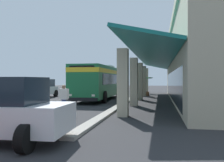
{
  "coord_description": "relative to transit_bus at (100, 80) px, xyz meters",
  "views": [
    {
      "loc": [
        21.54,
        8.08,
        1.89
      ],
      "look_at": [
        2.39,
        4.3,
        1.8
      ],
      "focal_mm": 39.2,
      "sensor_mm": 36.0,
      "label": 1
    }
  ],
  "objects": [
    {
      "name": "ground",
      "position": [
        1.34,
        5.61,
        -1.85
      ],
      "size": [
        120.0,
        120.0,
        0.0
      ],
      "primitive_type": "plane",
      "color": "#2D2D30"
    },
    {
      "name": "curb_strip",
      "position": [
        -0.28,
        2.85,
        -1.79
      ],
      "size": [
        32.11,
        0.5,
        0.12
      ],
      "primitive_type": "cube",
      "color": "#9E998E",
      "rests_on": "ground"
    },
    {
      "name": "transit_bus",
      "position": [
        0.0,
        0.0,
        0.0
      ],
      "size": [
        11.22,
        2.88,
        3.34
      ],
      "color": "#196638",
      "rests_on": "ground"
    },
    {
      "name": "pedestrian",
      "position": [
        10.05,
        0.41,
        -0.96
      ],
      "size": [
        0.35,
        0.66,
        1.61
      ],
      "color": "navy",
      "rests_on": "ground"
    },
    {
      "name": "parked_suv_silver",
      "position": [
        -1.25,
        -6.78,
        -0.84
      ],
      "size": [
        4.87,
        2.33,
        1.97
      ],
      "color": "#B2B5BA",
      "rests_on": "ground"
    },
    {
      "name": "potted_palm",
      "position": [
        -6.57,
        3.94,
        -1.31
      ],
      "size": [
        1.82,
        1.77,
        2.22
      ],
      "color": "brown",
      "rests_on": "ground"
    }
  ]
}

